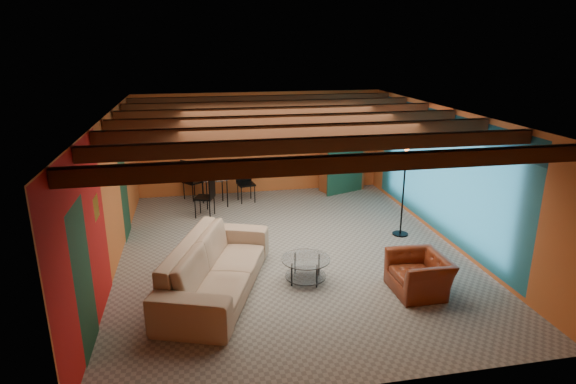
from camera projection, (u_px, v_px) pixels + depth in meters
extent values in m
cube|color=gray|center=(290.00, 250.00, 9.46)|extent=(6.50, 8.00, 0.01)
cube|color=silver|center=(290.00, 114.00, 8.65)|extent=(6.50, 8.00, 0.01)
cube|color=#B35929|center=(261.00, 143.00, 12.80)|extent=(6.50, 0.02, 2.70)
cube|color=#A91513|center=(110.00, 195.00, 8.45)|extent=(0.02, 8.00, 2.70)
cube|color=#286A75|center=(448.00, 176.00, 9.65)|extent=(0.02, 8.00, 2.70)
imported|color=#9E7F66|center=(217.00, 266.00, 7.81)|extent=(2.10, 3.21, 0.87)
imported|color=maroon|center=(419.00, 274.00, 7.82)|extent=(0.85, 0.97, 0.63)
cube|color=brown|center=(342.00, 155.00, 13.02)|extent=(1.26, 0.93, 2.00)
cube|color=black|center=(227.00, 133.00, 12.50)|extent=(1.05, 0.03, 0.65)
imported|color=#26661E|center=(344.00, 109.00, 12.65)|extent=(0.43, 0.38, 0.47)
imported|color=orange|center=(213.00, 160.00, 11.73)|extent=(0.23, 0.23, 0.19)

